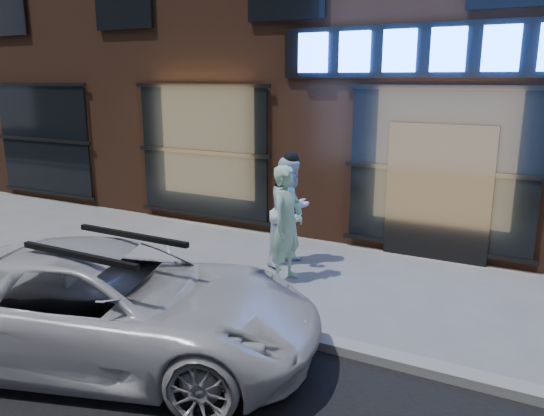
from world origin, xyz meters
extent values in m
plane|color=slate|center=(0.00, 0.00, 0.00)|extent=(90.00, 90.00, 0.00)
cube|color=gray|center=(0.00, 0.00, 0.06)|extent=(60.00, 0.25, 0.12)
cube|color=black|center=(-0.40, 3.95, 3.60)|extent=(5.20, 0.06, 0.90)
cube|color=black|center=(0.00, 3.92, 1.20)|extent=(1.80, 0.10, 2.40)
cube|color=#FFBF72|center=(-10.00, 3.98, 1.60)|extent=(3.00, 0.04, 2.60)
cube|color=black|center=(-10.00, 3.94, 1.60)|extent=(3.20, 0.06, 2.80)
cube|color=#FFBF72|center=(-5.00, 3.98, 1.60)|extent=(3.00, 0.04, 2.60)
cube|color=black|center=(-5.00, 3.94, 1.60)|extent=(3.20, 0.06, 2.80)
cube|color=#FFBF72|center=(0.00, 3.98, 1.60)|extent=(3.00, 0.04, 2.60)
cube|color=black|center=(0.00, 3.94, 1.60)|extent=(3.20, 0.06, 2.80)
cube|color=black|center=(-11.00, 3.94, 5.00)|extent=(1.60, 0.06, 1.60)
cube|color=#2659FF|center=(-2.40, 3.88, 3.60)|extent=(0.55, 0.12, 0.70)
cube|color=#2659FF|center=(-1.60, 3.88, 3.60)|extent=(0.55, 0.12, 0.70)
cube|color=#2659FF|center=(-0.80, 3.88, 3.60)|extent=(0.55, 0.12, 0.70)
cube|color=#2659FF|center=(0.00, 3.88, 3.60)|extent=(0.55, 0.12, 0.70)
cube|color=#2659FF|center=(0.80, 3.88, 3.60)|extent=(0.55, 0.12, 0.70)
imported|color=#A3D6B4|center=(-1.86, 1.76, 0.93)|extent=(0.52, 0.72, 1.85)
imported|color=white|center=(-2.15, 2.48, 0.94)|extent=(0.89, 1.04, 1.87)
imported|color=silver|center=(-2.52, -1.36, 0.66)|extent=(5.19, 3.57, 1.32)
camera|label=1|loc=(1.70, -5.40, 3.14)|focal=35.00mm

